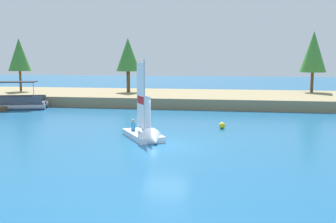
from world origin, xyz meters
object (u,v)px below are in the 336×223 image
object	(u,v)px
shoreline_tree_midleft	(128,55)
shoreline_tree_centre	(313,52)
shoreline_tree_left	(19,55)
pontoon_boat	(15,102)
sailboat	(147,135)
channel_buoy	(222,126)
wooden_dock	(5,107)

from	to	relation	value
shoreline_tree_midleft	shoreline_tree_centre	world-z (taller)	shoreline_tree_centre
shoreline_tree_left	pontoon_boat	distance (m)	10.40
shoreline_tree_left	sailboat	world-z (taller)	shoreline_tree_left
channel_buoy	pontoon_boat	bearing A→B (deg)	159.23
shoreline_tree_left	pontoon_boat	xyz separation A→B (m)	(4.16, -8.23, -4.80)
pontoon_boat	channel_buoy	world-z (taller)	pontoon_boat
shoreline_tree_midleft	pontoon_boat	size ratio (longest dim) A/B	0.97
shoreline_tree_midleft	wooden_dock	size ratio (longest dim) A/B	1.06
shoreline_tree_centre	shoreline_tree_left	bearing A→B (deg)	-172.36
shoreline_tree_centre	channel_buoy	world-z (taller)	shoreline_tree_centre
shoreline_tree_centre	wooden_dock	bearing A→B (deg)	-157.18
shoreline_tree_left	channel_buoy	distance (m)	30.18
shoreline_tree_midleft	pontoon_boat	world-z (taller)	shoreline_tree_midleft
shoreline_tree_centre	pontoon_boat	world-z (taller)	shoreline_tree_centre
wooden_dock	shoreline_tree_left	bearing A→B (deg)	110.73
shoreline_tree_centre	sailboat	size ratio (longest dim) A/B	1.32
shoreline_tree_centre	pontoon_boat	distance (m)	33.53
wooden_dock	channel_buoy	world-z (taller)	channel_buoy
shoreline_tree_left	sailboat	xyz separation A→B (m)	(20.65, -21.07, -5.14)
shoreline_tree_left	pontoon_boat	world-z (taller)	shoreline_tree_left
wooden_dock	sailboat	world-z (taller)	sailboat
sailboat	shoreline_tree_left	bearing A→B (deg)	-167.95
sailboat	shoreline_tree_centre	bearing A→B (deg)	118.99
shoreline_tree_midleft	shoreline_tree_centre	xyz separation A→B (m)	(21.45, 3.48, 0.35)
shoreline_tree_left	wooden_dock	size ratio (longest dim) A/B	1.06
channel_buoy	wooden_dock	bearing A→B (deg)	160.85
sailboat	channel_buoy	bearing A→B (deg)	106.50
shoreline_tree_left	shoreline_tree_centre	xyz separation A→B (m)	(34.69, 4.65, 0.32)
sailboat	pontoon_boat	world-z (taller)	sailboat
pontoon_boat	channel_buoy	bearing A→B (deg)	-38.20
channel_buoy	sailboat	bearing A→B (deg)	-131.12
channel_buoy	shoreline_tree_centre	bearing A→B (deg)	64.92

